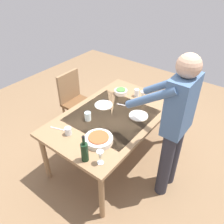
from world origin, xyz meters
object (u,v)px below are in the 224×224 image
at_px(dinner_plate_near, 139,116).
at_px(dinner_plate_far, 104,105).
at_px(dining_table, 112,120).
at_px(water_cup_far_left, 137,93).
at_px(chair_near, 74,98).
at_px(serving_bowl_pasta, 99,139).
at_px(wine_bottle, 85,151).
at_px(wine_glass_right, 100,155).
at_px(wine_glass_left, 143,95).
at_px(person_server, 175,123).
at_px(water_cup_near_right, 68,131).
at_px(side_bowl_salad, 121,91).
at_px(water_cup_near_left, 88,116).

distance_m(dinner_plate_near, dinner_plate_far, 0.49).
xyz_separation_m(dining_table, water_cup_far_left, (-0.56, -0.01, 0.12)).
distance_m(chair_near, serving_bowl_pasta, 1.28).
bearing_deg(dining_table, dinner_plate_near, 124.67).
relative_size(serving_bowl_pasta, dinner_plate_far, 1.30).
distance_m(wine_bottle, wine_glass_right, 0.15).
relative_size(chair_near, dinner_plate_near, 3.96).
relative_size(wine_glass_left, dinner_plate_near, 0.66).
xyz_separation_m(person_server, water_cup_far_left, (-0.53, -0.78, -0.18)).
bearing_deg(water_cup_near_right, water_cup_far_left, 171.88).
bearing_deg(serving_bowl_pasta, chair_near, -122.49).
bearing_deg(wine_glass_right, dinner_plate_far, -142.56).
bearing_deg(dinner_plate_far, chair_near, -99.92).
relative_size(chair_near, water_cup_near_right, 10.35).
xyz_separation_m(serving_bowl_pasta, dinner_plate_far, (-0.56, -0.39, -0.03)).
relative_size(side_bowl_salad, dinner_plate_far, 0.78).
height_order(dining_table, water_cup_near_right, water_cup_near_right).
bearing_deg(dining_table, water_cup_far_left, -179.41).
bearing_deg(water_cup_far_left, water_cup_near_right, -8.12).
xyz_separation_m(dining_table, person_server, (-0.03, 0.77, 0.30)).
height_order(dining_table, dinner_plate_far, dinner_plate_far).
bearing_deg(serving_bowl_pasta, water_cup_near_right, -71.81).
bearing_deg(wine_glass_left, water_cup_near_right, -15.55).
distance_m(dining_table, water_cup_near_right, 0.60).
bearing_deg(wine_bottle, serving_bowl_pasta, -167.18).
relative_size(chair_near, wine_glass_right, 6.03).
height_order(chair_near, serving_bowl_pasta, chair_near).
height_order(water_cup_near_left, side_bowl_salad, water_cup_near_left).
bearing_deg(water_cup_far_left, dining_table, 0.59).
bearing_deg(serving_bowl_pasta, dinner_plate_far, -145.10).
height_order(person_server, dinner_plate_far, person_server).
bearing_deg(wine_glass_left, water_cup_far_left, -117.73).
relative_size(wine_glass_left, water_cup_near_left, 1.43).
xyz_separation_m(chair_near, dinner_plate_near, (0.04, 1.16, 0.20)).
distance_m(serving_bowl_pasta, dinner_plate_near, 0.64).
bearing_deg(water_cup_near_right, side_bowl_salad, -177.26).
distance_m(wine_glass_left, dinner_plate_near, 0.35).
bearing_deg(wine_glass_left, serving_bowl_pasta, 2.66).
bearing_deg(person_server, side_bowl_salad, -114.76).
bearing_deg(water_cup_near_right, water_cup_near_left, -179.07).
distance_m(water_cup_near_right, dinner_plate_far, 0.67).
height_order(water_cup_near_left, serving_bowl_pasta, water_cup_near_left).
relative_size(wine_glass_right, side_bowl_salad, 0.84).
xyz_separation_m(wine_glass_left, serving_bowl_pasta, (0.94, 0.04, -0.07)).
xyz_separation_m(chair_near, water_cup_near_left, (0.47, 0.72, 0.25)).
distance_m(dining_table, chair_near, 0.93).
relative_size(chair_near, serving_bowl_pasta, 3.03).
bearing_deg(side_bowl_salad, dinner_plate_far, -0.39).
relative_size(person_server, wine_glass_right, 11.19).
height_order(dining_table, water_cup_near_left, water_cup_near_left).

